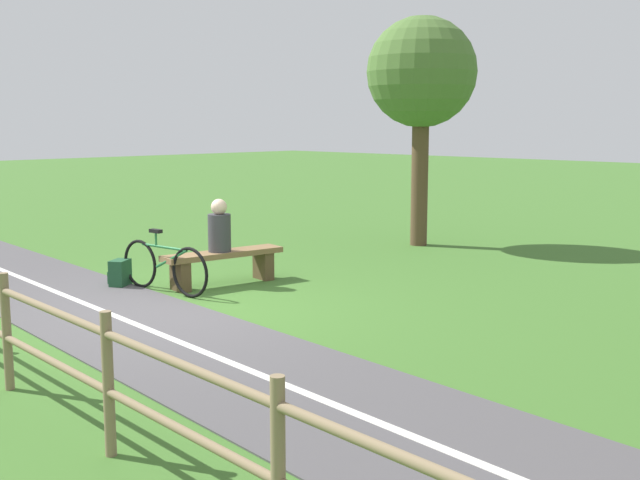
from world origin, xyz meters
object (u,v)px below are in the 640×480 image
object	(u,v)px
bench	(223,261)
tree_by_path	(422,75)
bicycle	(164,266)
person_seated	(219,228)
backpack	(120,273)

from	to	relation	value
bench	tree_by_path	world-z (taller)	tree_by_path
bicycle	tree_by_path	size ratio (longest dim) A/B	0.40
person_seated	bicycle	world-z (taller)	person_seated
bicycle	tree_by_path	distance (m)	6.52
tree_by_path	person_seated	bearing A→B (deg)	2.95
bench	person_seated	bearing A→B (deg)	-0.00
backpack	bench	bearing A→B (deg)	139.36
bench	backpack	distance (m)	1.49
bicycle	person_seated	bearing A→B (deg)	74.02
person_seated	bicycle	distance (m)	0.98
backpack	tree_by_path	distance (m)	6.82
bicycle	backpack	world-z (taller)	bicycle
bench	person_seated	xyz separation A→B (m)	(0.05, -0.01, 0.49)
backpack	tree_by_path	size ratio (longest dim) A/B	0.09
bench	bicycle	xyz separation A→B (m)	(0.91, -0.16, 0.02)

